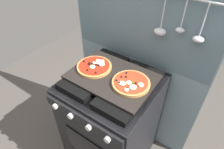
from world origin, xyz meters
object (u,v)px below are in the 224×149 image
Objects in this scene: pizza_left at (94,67)px; pizza_right at (131,83)px; baking_tray at (112,77)px; stove at (112,120)px.

pizza_left is 1.00× the size of pizza_right.
pizza_right is at bearing -2.68° from baking_tray.
stove is at bearing -0.03° from pizza_left.
pizza_left is (-0.14, -0.00, 0.02)m from baking_tray.
pizza_right is (0.14, -0.00, 0.48)m from stove.
baking_tray is (0.00, 0.00, 0.46)m from stove.
baking_tray is 0.15m from pizza_left.
stove is 0.46m from baking_tray.
pizza_left is at bearing 179.97° from stove.
pizza_left is at bearing -179.38° from baking_tray.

